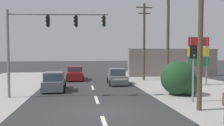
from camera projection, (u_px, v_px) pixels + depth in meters
ground_plane at (101, 112)px, 11.42m from camera, size 140.00×140.00×0.00m
lane_dash_near at (105, 124)px, 9.44m from camera, size 0.20×2.40×0.01m
lane_dash_mid at (97, 100)px, 14.38m from camera, size 0.20×2.40×0.01m
lane_dash_far at (93, 88)px, 19.33m from camera, size 0.20×2.40×0.01m
utility_pole_foreground_right at (198, 21)px, 11.43m from camera, size 3.78×0.48×8.85m
utility_pole_midground_right at (168, 33)px, 19.64m from camera, size 1.80×0.26×9.24m
utility_pole_background_right at (144, 40)px, 24.35m from camera, size 1.80×0.26×8.55m
traffic_signal_mast at (43, 34)px, 14.83m from camera, size 6.85×1.03×6.00m
pedestal_signal_right_kerb at (193, 64)px, 13.57m from camera, size 0.44×0.30×3.56m
shopping_plaza_sign at (198, 54)px, 20.81m from camera, size 2.10×0.16×4.60m
roadside_bush at (180, 79)px, 15.87m from camera, size 2.68×2.29×2.49m
shopfront_wall_far at (173, 63)px, 28.70m from camera, size 12.00×1.00×3.60m
sedan_crossing_left at (75, 74)px, 24.85m from camera, size 2.01×4.30×1.56m
hatchback_receding_far at (54, 82)px, 17.81m from camera, size 1.85×3.67×1.53m
hatchback_oncoming_near at (117, 77)px, 21.51m from camera, size 1.84×3.67×1.53m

